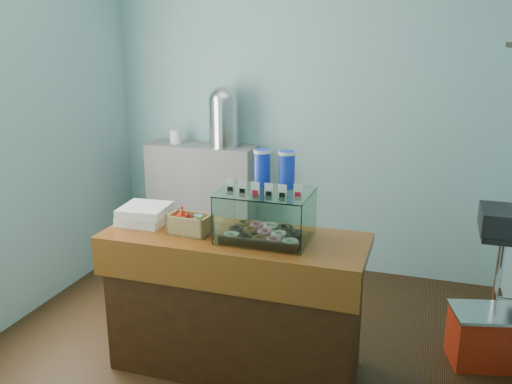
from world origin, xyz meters
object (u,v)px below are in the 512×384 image
(display_case, at_px, (267,211))
(coffee_urn, at_px, (224,115))
(red_cooler, at_px, (483,337))
(counter, at_px, (235,302))

(display_case, distance_m, coffee_urn, 1.79)
(red_cooler, bearing_deg, counter, -174.54)
(coffee_urn, relative_size, red_cooler, 1.11)
(counter, relative_size, red_cooler, 3.31)
(coffee_urn, bearing_deg, counter, -66.85)
(counter, height_order, display_case, display_case)
(red_cooler, bearing_deg, display_case, -173.29)
(display_case, height_order, red_cooler, display_case)
(counter, xyz_separation_m, red_cooler, (1.51, 0.54, -0.27))
(counter, relative_size, display_case, 3.01)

